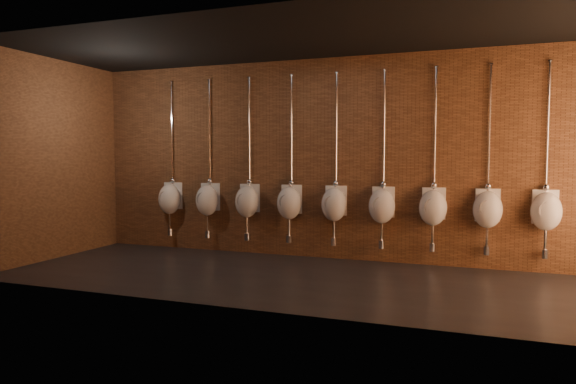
% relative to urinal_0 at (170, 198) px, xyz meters
% --- Properties ---
extents(ground, '(8.50, 8.50, 0.00)m').
position_rel_urinal_0_xyz_m(ground, '(2.97, -1.36, -0.90)').
color(ground, black).
rests_on(ground, ground).
extents(room_shell, '(8.54, 3.04, 3.22)m').
position_rel_urinal_0_xyz_m(room_shell, '(2.97, -1.36, 1.11)').
color(room_shell, black).
rests_on(room_shell, ground).
extents(urinal_0, '(0.45, 0.41, 2.72)m').
position_rel_urinal_0_xyz_m(urinal_0, '(0.00, 0.00, 0.00)').
color(urinal_0, white).
rests_on(urinal_0, ground).
extents(urinal_1, '(0.45, 0.41, 2.72)m').
position_rel_urinal_0_xyz_m(urinal_1, '(0.75, 0.00, 0.00)').
color(urinal_1, white).
rests_on(urinal_1, ground).
extents(urinal_2, '(0.45, 0.41, 2.72)m').
position_rel_urinal_0_xyz_m(urinal_2, '(1.50, 0.00, 0.00)').
color(urinal_2, white).
rests_on(urinal_2, ground).
extents(urinal_3, '(0.45, 0.41, 2.72)m').
position_rel_urinal_0_xyz_m(urinal_3, '(2.25, 0.00, 0.00)').
color(urinal_3, white).
rests_on(urinal_3, ground).
extents(urinal_4, '(0.45, 0.41, 2.72)m').
position_rel_urinal_0_xyz_m(urinal_4, '(3.00, 0.00, 0.00)').
color(urinal_4, white).
rests_on(urinal_4, ground).
extents(urinal_5, '(0.45, 0.41, 2.72)m').
position_rel_urinal_0_xyz_m(urinal_5, '(3.75, 0.00, 0.00)').
color(urinal_5, white).
rests_on(urinal_5, ground).
extents(urinal_6, '(0.45, 0.41, 2.72)m').
position_rel_urinal_0_xyz_m(urinal_6, '(4.51, 0.00, 0.00)').
color(urinal_6, white).
rests_on(urinal_6, ground).
extents(urinal_7, '(0.45, 0.41, 2.72)m').
position_rel_urinal_0_xyz_m(urinal_7, '(5.26, 0.00, 0.00)').
color(urinal_7, white).
rests_on(urinal_7, ground).
extents(urinal_8, '(0.45, 0.41, 2.72)m').
position_rel_urinal_0_xyz_m(urinal_8, '(6.01, 0.00, 0.00)').
color(urinal_8, white).
rests_on(urinal_8, ground).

